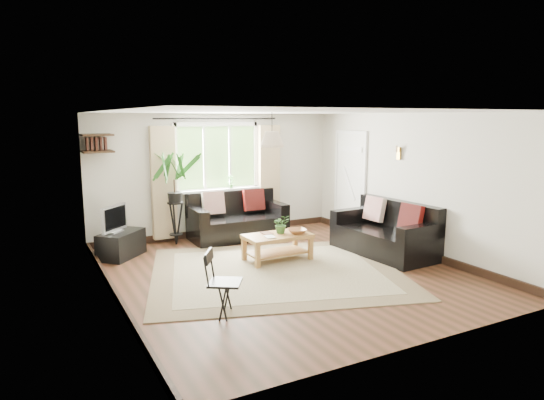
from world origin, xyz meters
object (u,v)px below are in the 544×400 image
sofa_back (238,217)px  folding_chair (225,284)px  coffee_table (277,247)px  sofa_right (384,230)px  palm_stand (175,199)px  tv_stand (121,244)px

sofa_back → folding_chair: bearing=-114.8°
sofa_back → folding_chair: size_ratio=2.30×
coffee_table → folding_chair: bearing=-133.7°
sofa_right → coffee_table: size_ratio=1.69×
palm_stand → sofa_back: bearing=-5.8°
sofa_right → folding_chair: sofa_right is taller
coffee_table → folding_chair: (-1.61, -1.69, 0.17)m
folding_chair → tv_stand: bearing=43.3°
palm_stand → tv_stand: bearing=-160.0°
sofa_right → tv_stand: 4.45m
sofa_back → palm_stand: 1.27m
sofa_back → tv_stand: 2.27m
sofa_back → coffee_table: 1.68m
sofa_right → coffee_table: sofa_right is taller
tv_stand → sofa_back: bearing=-39.0°
coffee_table → sofa_back: bearing=89.1°
sofa_back → sofa_right: size_ratio=1.00×
sofa_back → coffee_table: sofa_back is taller
sofa_right → palm_stand: (-2.96, 2.29, 0.43)m
tv_stand → folding_chair: size_ratio=1.03×
sofa_back → tv_stand: sofa_back is taller
tv_stand → sofa_right: bearing=-71.1°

